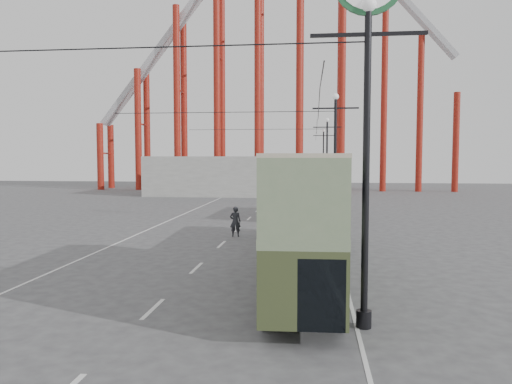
# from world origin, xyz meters

# --- Properties ---
(ground) EXTENTS (160.00, 160.00, 0.00)m
(ground) POSITION_xyz_m (0.00, 0.00, 0.00)
(ground) COLOR #454547
(ground) RESTS_ON ground
(road_markings) EXTENTS (12.52, 120.00, 0.01)m
(road_markings) POSITION_xyz_m (-0.86, 19.70, 0.01)
(road_markings) COLOR silver
(road_markings) RESTS_ON ground
(lamp_post_near) EXTENTS (3.20, 0.44, 10.80)m
(lamp_post_near) POSITION_xyz_m (5.60, -3.00, 7.86)
(lamp_post_near) COLOR black
(lamp_post_near) RESTS_ON ground
(lamp_post_mid) EXTENTS (3.20, 0.44, 9.32)m
(lamp_post_mid) POSITION_xyz_m (5.60, 18.00, 4.68)
(lamp_post_mid) COLOR black
(lamp_post_mid) RESTS_ON ground
(lamp_post_far) EXTENTS (3.20, 0.44, 9.32)m
(lamp_post_far) POSITION_xyz_m (5.60, 40.00, 4.68)
(lamp_post_far) COLOR black
(lamp_post_far) RESTS_ON ground
(lamp_post_distant) EXTENTS (3.20, 0.44, 9.32)m
(lamp_post_distant) POSITION_xyz_m (5.60, 62.00, 4.68)
(lamp_post_distant) COLOR black
(lamp_post_distant) RESTS_ON ground
(roller_coaster) EXTENTS (52.95, 5.00, 55.48)m
(roller_coaster) POSITION_xyz_m (-2.49, 56.89, 22.92)
(roller_coaster) COLOR maroon
(roller_coaster) RESTS_ON ground
(fairground_shed) EXTENTS (22.00, 10.00, 5.00)m
(fairground_shed) POSITION_xyz_m (-6.00, 47.00, 2.50)
(fairground_shed) COLOR gray
(fairground_shed) RESTS_ON ground
(double_decker_bus) EXTENTS (2.66, 9.38, 5.00)m
(double_decker_bus) POSITION_xyz_m (3.73, -0.37, 2.80)
(double_decker_bus) COLOR #3C4625
(double_decker_bus) RESTS_ON ground
(single_decker_green) EXTENTS (2.83, 10.51, 2.95)m
(single_decker_green) POSITION_xyz_m (3.56, 9.01, 1.66)
(single_decker_green) COLOR slate
(single_decker_green) RESTS_ON ground
(single_decker_cream) EXTENTS (2.55, 9.29, 2.87)m
(single_decker_cream) POSITION_xyz_m (3.56, 23.37, 1.62)
(single_decker_cream) COLOR #BBB197
(single_decker_cream) RESTS_ON ground
(pedestrian) EXTENTS (0.74, 0.54, 1.88)m
(pedestrian) POSITION_xyz_m (-0.66, 12.86, 0.94)
(pedestrian) COLOR #212227
(pedestrian) RESTS_ON ground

